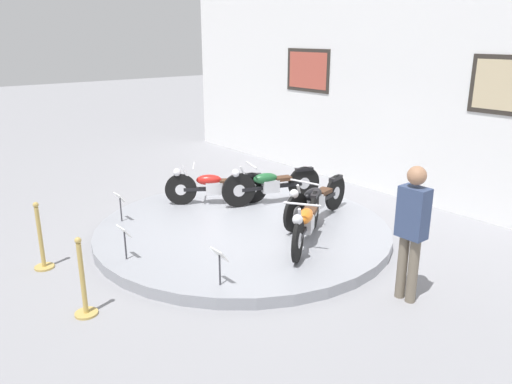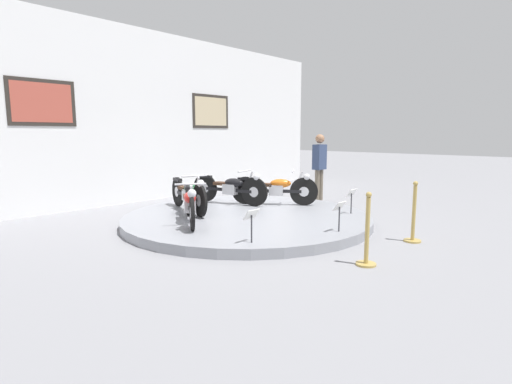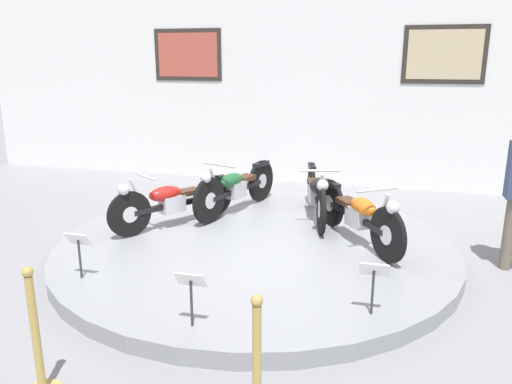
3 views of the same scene
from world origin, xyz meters
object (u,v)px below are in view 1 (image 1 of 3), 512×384
at_px(motorcycle_orange, 306,221).
at_px(stanchion_post_left_of_entry, 42,246).
at_px(motorcycle_black, 315,199).
at_px(info_placard_front_centre, 125,236).
at_px(info_placard_front_left, 120,201).
at_px(motorcycle_red, 214,185).
at_px(stanchion_post_right_of_entry, 84,289).
at_px(motorcycle_green, 270,184).
at_px(visitor_standing, 412,226).
at_px(info_placard_front_right, 220,259).

height_order(motorcycle_orange, stanchion_post_left_of_entry, stanchion_post_left_of_entry).
height_order(motorcycle_black, info_placard_front_centre, motorcycle_black).
bearing_deg(motorcycle_black, info_placard_front_centre, -100.51).
bearing_deg(info_placard_front_left, motorcycle_orange, 33.20).
bearing_deg(motorcycle_orange, stanchion_post_left_of_entry, -121.88).
relative_size(motorcycle_red, stanchion_post_right_of_entry, 1.60).
xyz_separation_m(motorcycle_orange, stanchion_post_right_of_entry, (-0.43, -3.33, -0.21)).
bearing_deg(stanchion_post_left_of_entry, motorcycle_green, 87.05).
xyz_separation_m(motorcycle_green, stanchion_post_left_of_entry, (-0.22, -4.18, -0.22)).
bearing_deg(motorcycle_green, motorcycle_black, -0.04).
xyz_separation_m(motorcycle_red, info_placard_front_centre, (1.25, -2.40, -0.00)).
relative_size(motorcycle_black, motorcycle_orange, 1.17).
xyz_separation_m(motorcycle_orange, info_placard_front_centre, (-1.25, -2.40, -0.02)).
bearing_deg(info_placard_front_left, motorcycle_red, 82.24).
xyz_separation_m(info_placard_front_centre, visitor_standing, (3.05, 2.44, 0.48)).
height_order(info_placard_front_centre, stanchion_post_right_of_entry, stanchion_post_right_of_entry).
bearing_deg(visitor_standing, info_placard_front_right, -130.45).
bearing_deg(motorcycle_green, stanchion_post_right_of_entry, -71.13).
relative_size(motorcycle_red, info_placard_front_centre, 3.20).
relative_size(info_placard_front_left, stanchion_post_left_of_entry, 0.50).
xyz_separation_m(motorcycle_black, stanchion_post_left_of_entry, (-1.43, -4.18, -0.22)).
relative_size(motorcycle_orange, info_placard_front_right, 3.26).
relative_size(info_placard_front_right, visitor_standing, 0.29).
bearing_deg(stanchion_post_right_of_entry, motorcycle_orange, 82.71).
bearing_deg(motorcycle_red, motorcycle_orange, 0.05).
bearing_deg(info_placard_front_right, motorcycle_orange, 97.80).
bearing_deg(info_placard_front_centre, motorcycle_orange, 62.56).
bearing_deg(info_placard_front_centre, info_placard_front_right, 22.21).
bearing_deg(visitor_standing, motorcycle_black, 161.54).
bearing_deg(stanchion_post_left_of_entry, stanchion_post_right_of_entry, 0.00).
xyz_separation_m(motorcycle_red, motorcycle_orange, (2.50, 0.00, 0.02)).
distance_m(stanchion_post_left_of_entry, stanchion_post_right_of_entry, 1.64).
distance_m(info_placard_front_centre, info_placard_front_right, 1.61).
bearing_deg(visitor_standing, motorcycle_green, 167.39).
height_order(motorcycle_green, stanchion_post_left_of_entry, stanchion_post_left_of_entry).
distance_m(motorcycle_black, stanchion_post_left_of_entry, 4.42).
height_order(motorcycle_red, info_placard_front_left, motorcycle_red).
bearing_deg(visitor_standing, stanchion_post_right_of_entry, -123.55).
distance_m(info_placard_front_right, stanchion_post_left_of_entry, 2.79).
distance_m(info_placard_front_centre, visitor_standing, 3.94).
bearing_deg(stanchion_post_left_of_entry, info_placard_front_left, 113.62).
bearing_deg(info_placard_front_right, stanchion_post_right_of_entry, -113.62).
relative_size(motorcycle_black, info_placard_front_left, 3.83).
distance_m(motorcycle_red, visitor_standing, 4.33).
xyz_separation_m(info_placard_front_centre, stanchion_post_right_of_entry, (0.82, -0.93, -0.19)).
bearing_deg(info_placard_front_left, info_placard_front_right, 0.00).
bearing_deg(motorcycle_black, motorcycle_green, 179.96).
xyz_separation_m(info_placard_front_left, info_placard_front_right, (2.99, 0.00, 0.00)).
height_order(motorcycle_orange, stanchion_post_right_of_entry, stanchion_post_right_of_entry).
bearing_deg(info_placard_front_right, info_placard_front_left, 180.00).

